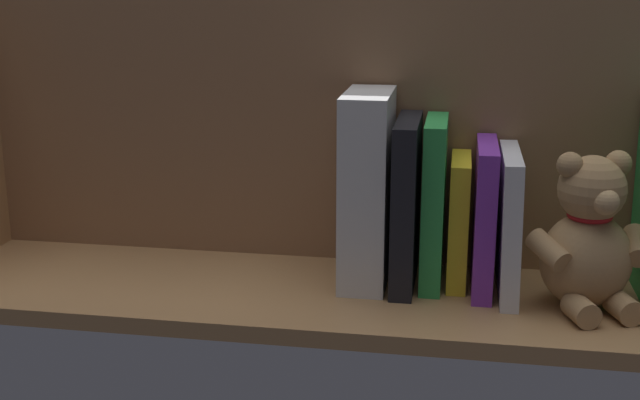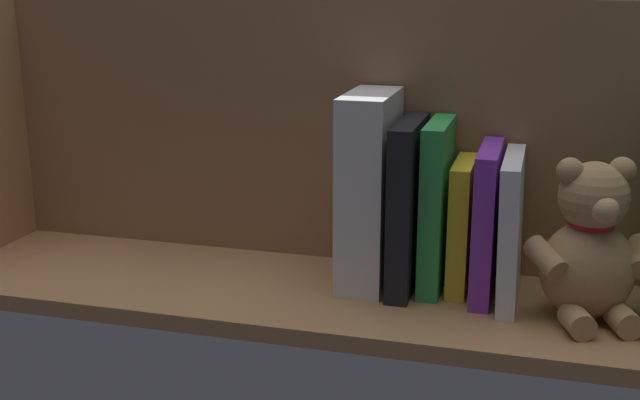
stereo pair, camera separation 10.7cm
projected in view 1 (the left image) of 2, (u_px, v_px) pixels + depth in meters
ground_plane at (320, 293)px, 110.24cm from camera, size 107.95×28.52×2.20cm
shelf_back_panel at (334, 132)px, 116.42cm from camera, size 107.95×1.50×36.98cm
teddy_bear at (589, 240)px, 101.02cm from camera, size 15.16×14.95×19.72cm
book_3 at (509, 223)px, 106.14cm from camera, size 2.71×16.29×18.51cm
book_4 at (484, 217)px, 107.33cm from camera, size 2.56×14.64×19.27cm
book_5 at (459, 221)px, 109.58cm from camera, size 2.60×11.65×16.98cm
book_6 at (434, 202)px, 108.78cm from camera, size 2.77×13.04×22.04cm
book_7 at (406, 203)px, 108.35cm from camera, size 2.96×15.13×22.18cm
dictionary_thick_white at (367, 188)px, 109.00cm from camera, size 6.06×14.39×25.51cm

